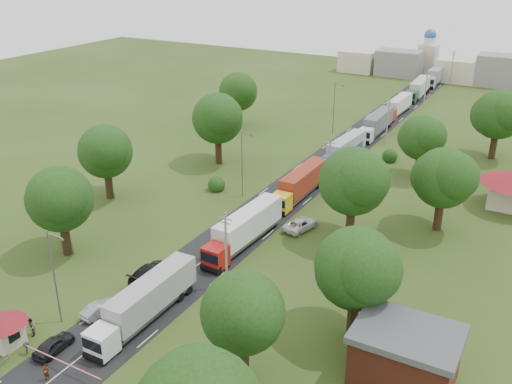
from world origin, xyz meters
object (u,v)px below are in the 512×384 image
Objects in this scene: info_sign at (359,149)px; car_lane_mid at (100,309)px; truck_0 at (146,301)px; car_lane_front at (54,345)px; guard_booth at (3,325)px; boom_barrier at (51,357)px; pedestrian_near at (46,373)px.

info_sign is 52.92m from car_lane_mid.
truck_0 is at bearing -94.05° from info_sign.
car_lane_front is at bearing -118.51° from truck_0.
info_sign reaches higher than car_lane_front.
car_lane_mid is (-4.62, -1.61, -1.45)m from truck_0.
truck_0 is at bearing 46.79° from guard_booth.
guard_booth is at bearing -101.68° from info_sign.
boom_barrier is 7.94m from car_lane_mid.
car_lane_mid is 9.67m from pedestrian_near.
info_sign reaches higher than truck_0.
truck_0 is 11.13m from pedestrian_near.
guard_booth is (-5.84, -0.00, 1.27)m from boom_barrier.
truck_0 is at bearing 67.11° from pedestrian_near.
car_lane_front is (-4.28, -7.88, -1.41)m from truck_0.
boom_barrier is at bearing -96.24° from info_sign.
car_lane_front is at bearing 18.33° from guard_booth.
guard_booth is at bearing 154.65° from pedestrian_near.
truck_0 is (-3.58, -50.62, -0.88)m from info_sign.
pedestrian_near is at bearing 125.19° from car_lane_front.
info_sign is 59.07m from car_lane_front.
info_sign is 0.28× the size of truck_0.
boom_barrier is 0.64× the size of truck_0.
guard_booth is at bearing -133.21° from truck_0.
car_lane_front is at bearing 100.54° from car_lane_mid.
pedestrian_near is at bearing -99.78° from truck_0.
pedestrian_near reaches higher than car_lane_front.
truck_0 is 9.08m from car_lane_front.
truck_0 is 3.45× the size of car_lane_front.
pedestrian_near is (2.74, -9.28, 0.16)m from car_lane_mid.
guard_booth reaches higher than car_lane_front.
guard_booth is 0.31× the size of truck_0.
car_lane_mid is (-0.33, 6.27, -0.04)m from car_lane_front.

